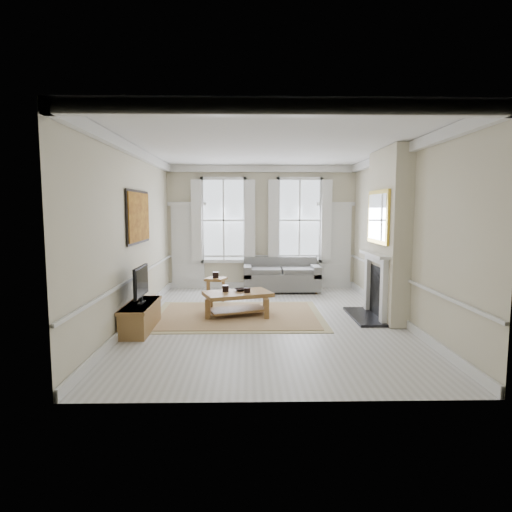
{
  "coord_description": "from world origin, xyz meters",
  "views": [
    {
      "loc": [
        -0.38,
        -8.29,
        2.2
      ],
      "look_at": [
        -0.22,
        0.4,
        1.25
      ],
      "focal_mm": 30.0,
      "sensor_mm": 36.0,
      "label": 1
    }
  ],
  "objects_px": {
    "sofa": "(281,277)",
    "side_table": "(216,282)",
    "tv_stand": "(141,317)",
    "coffee_table": "(238,296)"
  },
  "relations": [
    {
      "from": "sofa",
      "to": "side_table",
      "type": "relative_size",
      "value": 3.58
    },
    {
      "from": "tv_stand",
      "to": "coffee_table",
      "type": "bearing_deg",
      "value": 30.31
    },
    {
      "from": "tv_stand",
      "to": "side_table",
      "type": "bearing_deg",
      "value": 65.62
    },
    {
      "from": "sofa",
      "to": "tv_stand",
      "type": "relative_size",
      "value": 1.44
    },
    {
      "from": "side_table",
      "to": "tv_stand",
      "type": "xyz_separation_m",
      "value": [
        -1.18,
        -2.6,
        -0.19
      ]
    },
    {
      "from": "sofa",
      "to": "tv_stand",
      "type": "height_order",
      "value": "sofa"
    },
    {
      "from": "side_table",
      "to": "coffee_table",
      "type": "height_order",
      "value": "side_table"
    },
    {
      "from": "side_table",
      "to": "coffee_table",
      "type": "distance_m",
      "value": 1.68
    },
    {
      "from": "sofa",
      "to": "side_table",
      "type": "xyz_separation_m",
      "value": [
        -1.68,
        -1.13,
        0.07
      ]
    },
    {
      "from": "sofa",
      "to": "tv_stand",
      "type": "xyz_separation_m",
      "value": [
        -2.86,
        -3.73,
        -0.12
      ]
    }
  ]
}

